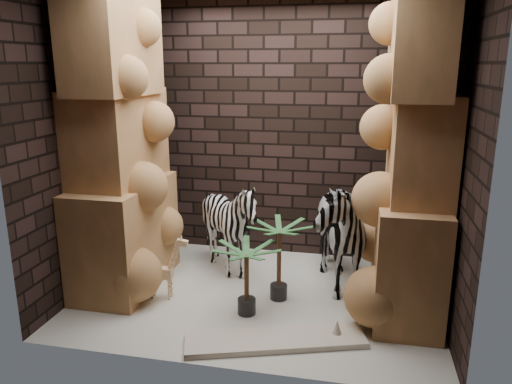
% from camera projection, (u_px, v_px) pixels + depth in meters
% --- Properties ---
extents(floor, '(3.50, 3.50, 0.00)m').
position_uv_depth(floor, '(256.00, 295.00, 4.96)').
color(floor, silver).
rests_on(floor, ground).
extents(wall_back, '(3.50, 0.00, 3.50)m').
position_uv_depth(wall_back, '(278.00, 131.00, 5.76)').
color(wall_back, black).
rests_on(wall_back, ground).
extents(wall_front, '(3.50, 0.00, 3.50)m').
position_uv_depth(wall_front, '(219.00, 178.00, 3.39)').
color(wall_front, black).
rests_on(wall_front, ground).
extents(wall_left, '(0.00, 3.00, 3.00)m').
position_uv_depth(wall_left, '(86.00, 143.00, 4.93)').
color(wall_left, black).
rests_on(wall_left, ground).
extents(wall_right, '(0.00, 3.00, 3.00)m').
position_uv_depth(wall_right, '(455.00, 156.00, 4.23)').
color(wall_right, black).
rests_on(wall_right, ground).
extents(rock_pillar_left, '(0.68, 1.30, 3.00)m').
position_uv_depth(rock_pillar_left, '(118.00, 144.00, 4.86)').
color(rock_pillar_left, tan).
rests_on(rock_pillar_left, floor).
extents(rock_pillar_right, '(0.58, 1.25, 3.00)m').
position_uv_depth(rock_pillar_right, '(415.00, 154.00, 4.29)').
color(rock_pillar_right, tan).
rests_on(rock_pillar_right, floor).
extents(zebra_right, '(1.02, 1.37, 1.45)m').
position_uv_depth(zebra_right, '(329.00, 220.00, 5.00)').
color(zebra_right, white).
rests_on(zebra_right, floor).
extents(zebra_left, '(0.94, 1.14, 0.99)m').
position_uv_depth(zebra_left, '(230.00, 231.00, 5.37)').
color(zebra_left, white).
rests_on(zebra_left, floor).
extents(giraffe_toy, '(0.36, 0.14, 0.68)m').
position_uv_depth(giraffe_toy, '(161.00, 266.00, 4.83)').
color(giraffe_toy, '#FFD49F').
rests_on(giraffe_toy, floor).
extents(palm_front, '(0.36, 0.36, 0.80)m').
position_uv_depth(palm_front, '(279.00, 261.00, 4.79)').
color(palm_front, '#205F33').
rests_on(palm_front, floor).
extents(palm_back, '(0.36, 0.36, 0.68)m').
position_uv_depth(palm_back, '(247.00, 280.00, 4.52)').
color(palm_back, '#205F33').
rests_on(palm_back, floor).
extents(surfboard, '(1.55, 0.82, 0.05)m').
position_uv_depth(surfboard, '(275.00, 340.00, 4.12)').
color(surfboard, beige).
rests_on(surfboard, floor).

